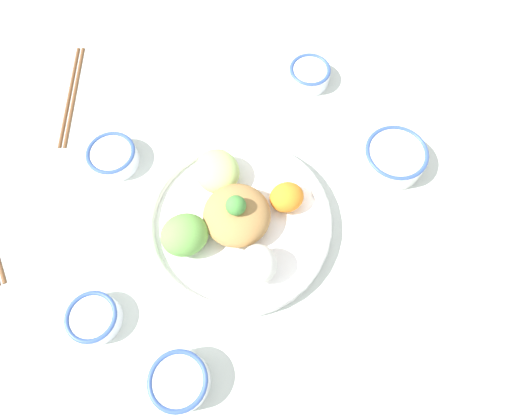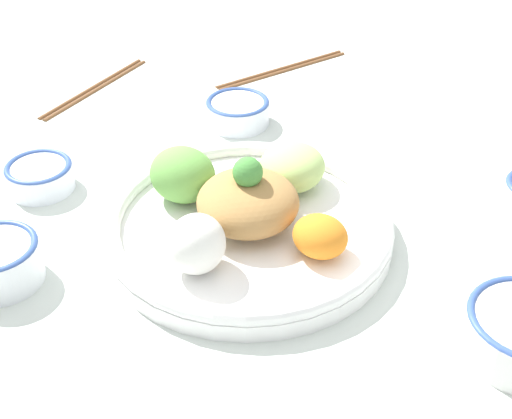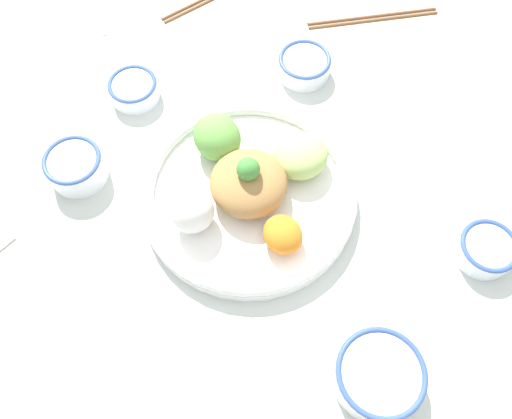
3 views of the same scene
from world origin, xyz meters
name	(u,v)px [view 3 (image 3 of 3)]	position (x,y,z in m)	size (l,w,h in m)	color
ground_plane	(261,197)	(0.00, 0.00, 0.00)	(2.40, 2.40, 0.00)	silver
salad_platter	(249,188)	(0.00, 0.02, 0.03)	(0.32, 0.32, 0.10)	white
sauce_bowl_red	(378,375)	(-0.22, -0.20, 0.03)	(0.11, 0.11, 0.05)	white
rice_bowl_blue	(304,65)	(0.25, -0.02, 0.02)	(0.09, 0.09, 0.04)	white
sauce_bowl_dark	(134,89)	(0.14, 0.25, 0.02)	(0.08, 0.08, 0.03)	white
rice_bowl_plain	(75,166)	(-0.03, 0.28, 0.03)	(0.09, 0.09, 0.05)	white
sauce_bowl_far	(486,249)	(-0.02, -0.33, 0.02)	(0.08, 0.08, 0.04)	white
chopsticks_pair_far	(373,17)	(0.41, -0.12, 0.00)	(0.11, 0.23, 0.01)	brown
serving_spoon_extra	(104,32)	(0.26, 0.35, 0.00)	(0.14, 0.07, 0.01)	beige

